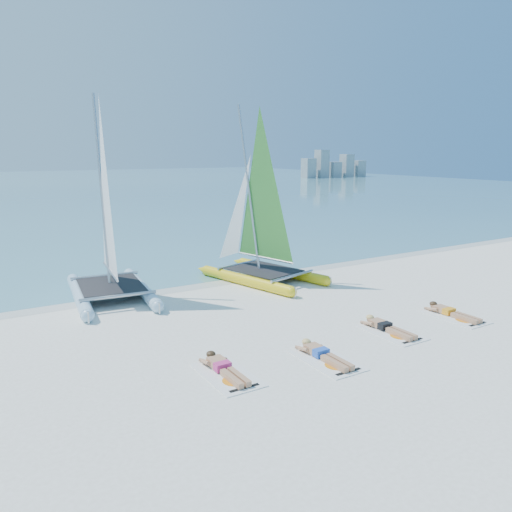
{
  "coord_description": "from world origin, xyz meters",
  "views": [
    {
      "loc": [
        -7.26,
        -10.97,
        4.86
      ],
      "look_at": [
        0.1,
        1.2,
        1.84
      ],
      "focal_mm": 35.0,
      "sensor_mm": 36.0,
      "label": 1
    }
  ],
  "objects": [
    {
      "name": "ground",
      "position": [
        0.0,
        0.0,
        0.0
      ],
      "size": [
        140.0,
        140.0,
        0.0
      ],
      "primitive_type": "plane",
      "color": "white",
      "rests_on": "ground"
    },
    {
      "name": "sea",
      "position": [
        0.0,
        63.0,
        0.01
      ],
      "size": [
        140.0,
        115.0,
        0.01
      ],
      "primitive_type": "cube",
      "color": "#70B7BA",
      "rests_on": "ground"
    },
    {
      "name": "wet_sand_strip",
      "position": [
        0.0,
        5.5,
        0.0
      ],
      "size": [
        140.0,
        1.4,
        0.01
      ],
      "primitive_type": "cube",
      "color": "silver",
      "rests_on": "ground"
    },
    {
      "name": "distant_skyline",
      "position": [
        53.71,
        62.0,
        1.94
      ],
      "size": [
        14.0,
        2.0,
        5.0
      ],
      "color": "#9EA9AE",
      "rests_on": "ground"
    },
    {
      "name": "catamaran_blue",
      "position": [
        -3.05,
        5.51,
        2.08
      ],
      "size": [
        3.0,
        5.35,
        6.98
      ],
      "rotation": [
        0.0,
        0.0,
        -0.11
      ],
      "color": "#ADD3E4",
      "rests_on": "ground"
    },
    {
      "name": "catamaran_yellow",
      "position": [
        2.41,
        5.13,
        2.13
      ],
      "size": [
        3.55,
        5.46,
        6.77
      ],
      "rotation": [
        0.0,
        0.0,
        0.26
      ],
      "color": "yellow",
      "rests_on": "ground"
    },
    {
      "name": "towel_a",
      "position": [
        -2.51,
        -1.9,
        0.01
      ],
      "size": [
        1.0,
        1.85,
        0.02
      ],
      "primitive_type": "cube",
      "color": "white",
      "rests_on": "ground"
    },
    {
      "name": "sunbather_a",
      "position": [
        -2.51,
        -1.71,
        0.12
      ],
      "size": [
        0.37,
        1.73,
        0.26
      ],
      "color": "tan",
      "rests_on": "towel_a"
    },
    {
      "name": "towel_b",
      "position": [
        -0.14,
        -2.43,
        0.01
      ],
      "size": [
        1.0,
        1.85,
        0.02
      ],
      "primitive_type": "cube",
      "color": "white",
      "rests_on": "ground"
    },
    {
      "name": "sunbather_b",
      "position": [
        -0.14,
        -2.24,
        0.12
      ],
      "size": [
        0.37,
        1.73,
        0.26
      ],
      "color": "tan",
      "rests_on": "towel_b"
    },
    {
      "name": "towel_c",
      "position": [
        2.54,
        -1.89,
        0.01
      ],
      "size": [
        1.0,
        1.85,
        0.02
      ],
      "primitive_type": "cube",
      "color": "white",
      "rests_on": "ground"
    },
    {
      "name": "sunbather_c",
      "position": [
        2.54,
        -1.69,
        0.12
      ],
      "size": [
        0.37,
        1.73,
        0.26
      ],
      "color": "tan",
      "rests_on": "towel_c"
    },
    {
      "name": "towel_d",
      "position": [
        5.12,
        -1.96,
        0.01
      ],
      "size": [
        1.0,
        1.85,
        0.02
      ],
      "primitive_type": "cube",
      "color": "white",
      "rests_on": "ground"
    },
    {
      "name": "sunbather_d",
      "position": [
        5.12,
        -1.77,
        0.12
      ],
      "size": [
        0.37,
        1.73,
        0.26
      ],
      "color": "tan",
      "rests_on": "towel_d"
    }
  ]
}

